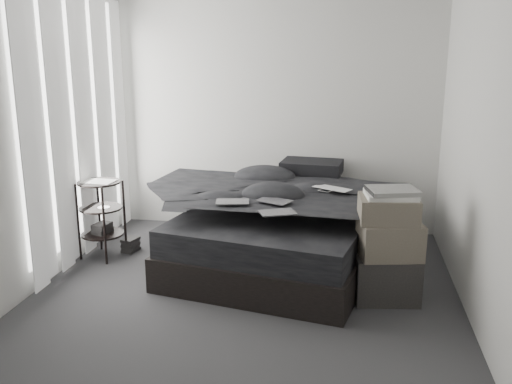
% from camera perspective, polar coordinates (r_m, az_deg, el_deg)
% --- Properties ---
extents(floor, '(3.60, 4.20, 0.01)m').
position_cam_1_polar(floor, '(4.76, -1.61, -11.20)').
color(floor, '#323234').
rests_on(floor, ground).
extents(wall_back, '(3.60, 0.01, 2.60)m').
position_cam_1_polar(wall_back, '(6.41, 1.92, 7.67)').
color(wall_back, silver).
rests_on(wall_back, ground).
extents(wall_front, '(3.60, 0.01, 2.60)m').
position_cam_1_polar(wall_front, '(2.39, -11.48, -4.48)').
color(wall_front, silver).
rests_on(wall_front, ground).
extents(wall_left, '(0.01, 4.20, 2.60)m').
position_cam_1_polar(wall_left, '(5.02, -22.40, 4.66)').
color(wall_left, silver).
rests_on(wall_left, ground).
extents(wall_right, '(0.01, 4.20, 2.60)m').
position_cam_1_polar(wall_right, '(4.38, 22.08, 3.40)').
color(wall_right, silver).
rests_on(wall_right, ground).
extents(window_left, '(0.02, 2.00, 2.30)m').
position_cam_1_polar(window_left, '(5.78, -17.64, 6.74)').
color(window_left, white).
rests_on(window_left, wall_left).
extents(curtain_left, '(0.06, 2.12, 2.48)m').
position_cam_1_polar(curtain_left, '(5.77, -17.15, 6.06)').
color(curtain_left, white).
rests_on(curtain_left, wall_left).
extents(bed, '(2.15, 2.57, 0.31)m').
position_cam_1_polar(bed, '(5.60, 2.79, -5.46)').
color(bed, black).
rests_on(bed, floor).
extents(mattress, '(2.07, 2.50, 0.24)m').
position_cam_1_polar(mattress, '(5.51, 2.83, -2.77)').
color(mattress, black).
rests_on(mattress, bed).
extents(duvet, '(2.04, 2.24, 0.26)m').
position_cam_1_polar(duvet, '(5.39, 2.67, -0.36)').
color(duvet, black).
rests_on(duvet, mattress).
extents(pillow_lower, '(0.76, 0.59, 0.15)m').
position_cam_1_polar(pillow_lower, '(6.28, 4.95, 1.25)').
color(pillow_lower, black).
rests_on(pillow_lower, mattress).
extents(pillow_upper, '(0.68, 0.50, 0.14)m').
position_cam_1_polar(pillow_upper, '(6.21, 5.60, 2.47)').
color(pillow_upper, black).
rests_on(pillow_upper, pillow_lower).
extents(laptop, '(0.43, 0.38, 0.03)m').
position_cam_1_polar(laptop, '(5.34, 7.32, 1.02)').
color(laptop, silver).
rests_on(laptop, duvet).
extents(comic_a, '(0.31, 0.23, 0.01)m').
position_cam_1_polar(comic_a, '(4.95, -2.38, -0.06)').
color(comic_a, black).
rests_on(comic_a, duvet).
extents(comic_b, '(0.34, 0.29, 0.01)m').
position_cam_1_polar(comic_b, '(4.98, 1.86, 0.11)').
color(comic_b, black).
rests_on(comic_b, duvet).
extents(comic_c, '(0.34, 0.28, 0.01)m').
position_cam_1_polar(comic_c, '(4.63, 2.16, -0.92)').
color(comic_c, black).
rests_on(comic_c, duvet).
extents(side_stand, '(0.51, 0.51, 0.77)m').
position_cam_1_polar(side_stand, '(5.85, -15.18, -2.71)').
color(side_stand, black).
rests_on(side_stand, floor).
extents(papers, '(0.31, 0.24, 0.02)m').
position_cam_1_polar(papers, '(5.73, -15.42, 0.99)').
color(papers, white).
rests_on(papers, side_stand).
extents(floor_books, '(0.15, 0.19, 0.13)m').
position_cam_1_polar(floor_books, '(6.03, -12.43, -5.22)').
color(floor_books, black).
rests_on(floor_books, floor).
extents(box_lower, '(0.57, 0.47, 0.38)m').
position_cam_1_polar(box_lower, '(4.91, 12.83, -8.29)').
color(box_lower, black).
rests_on(box_lower, floor).
extents(box_mid, '(0.55, 0.47, 0.29)m').
position_cam_1_polar(box_mid, '(4.78, 13.22, -4.60)').
color(box_mid, '#5B5347').
rests_on(box_mid, box_lower).
extents(box_upper, '(0.49, 0.41, 0.20)m').
position_cam_1_polar(box_upper, '(4.72, 13.09, -1.70)').
color(box_upper, '#5B5347').
rests_on(box_upper, box_mid).
extents(art_book_white, '(0.43, 0.37, 0.04)m').
position_cam_1_polar(art_book_white, '(4.69, 13.31, -0.28)').
color(art_book_white, silver).
rests_on(art_book_white, box_upper).
extents(art_book_snake, '(0.44, 0.39, 0.04)m').
position_cam_1_polar(art_book_snake, '(4.67, 13.50, 0.13)').
color(art_book_snake, silver).
rests_on(art_book_snake, art_book_white).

